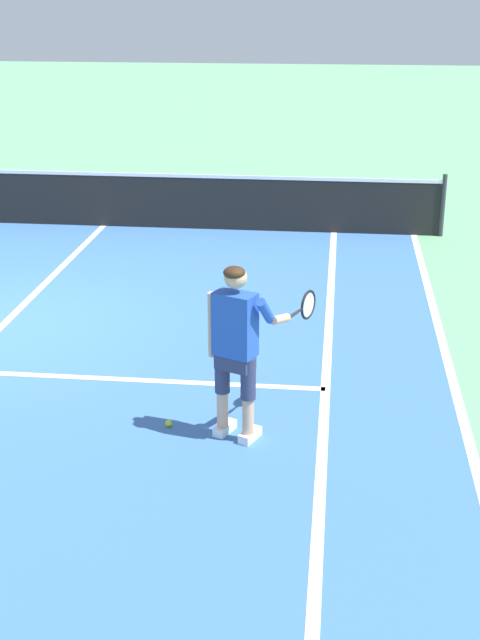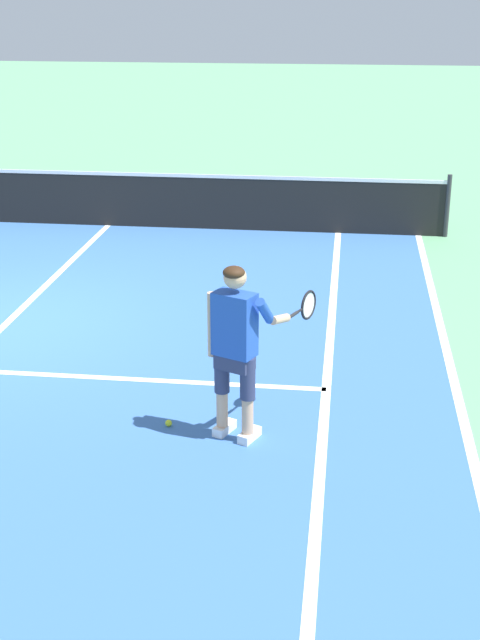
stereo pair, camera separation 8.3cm
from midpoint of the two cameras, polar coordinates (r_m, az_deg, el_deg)
name	(u,v)px [view 1 (the left image)]	position (r m, az deg, el deg)	size (l,w,h in m)	color
ground_plane	(4,324)	(11.62, -15.21, -0.23)	(80.00, 80.00, 0.00)	#609E70
line_centre_service	(47,282)	(13.12, -12.58, 2.45)	(0.10, 6.40, 0.01)	white
line_singles_right	(327,354)	(10.34, 5.45, -2.18)	(0.10, 10.85, 0.01)	white
line_doubles_right	(447,359)	(10.42, 13.03, -2.46)	(0.10, 10.85, 0.01)	white
tennis_net	(102,199)	(15.93, -9.09, 7.77)	(11.96, 0.08, 1.07)	#333338
tennis_player	(237,341)	(8.05, -0.47, -1.36)	(0.97, 0.97, 1.71)	white
tennis_ball_near_feet	(169,423)	(8.68, -4.92, -6.70)	(0.07, 0.07, 0.07)	#CCE02D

